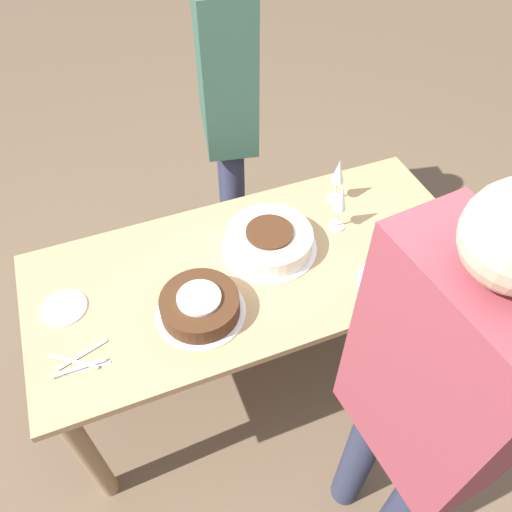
{
  "coord_description": "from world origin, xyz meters",
  "views": [
    {
      "loc": [
        -0.44,
        -1.11,
        2.17
      ],
      "look_at": [
        0.0,
        0.0,
        0.82
      ],
      "focal_mm": 35.0,
      "sensor_mm": 36.0,
      "label": 1
    }
  ],
  "objects_px": {
    "cake_front_chocolate": "(200,305)",
    "person_cutting": "(426,402)",
    "person_watching": "(227,95)",
    "wine_glass_far": "(341,200)",
    "wine_glass_near": "(338,173)",
    "cake_center_white": "(269,240)"
  },
  "relations": [
    {
      "from": "cake_front_chocolate",
      "to": "person_cutting",
      "type": "relative_size",
      "value": 0.18
    },
    {
      "from": "person_watching",
      "to": "wine_glass_far",
      "type": "bearing_deg",
      "value": 28.27
    },
    {
      "from": "person_cutting",
      "to": "wine_glass_near",
      "type": "bearing_deg",
      "value": -22.12
    },
    {
      "from": "person_cutting",
      "to": "person_watching",
      "type": "distance_m",
      "value": 1.53
    },
    {
      "from": "cake_center_white",
      "to": "person_watching",
      "type": "height_order",
      "value": "person_watching"
    },
    {
      "from": "wine_glass_far",
      "to": "person_watching",
      "type": "distance_m",
      "value": 0.73
    },
    {
      "from": "wine_glass_far",
      "to": "person_watching",
      "type": "xyz_separation_m",
      "value": [
        -0.21,
        0.69,
        0.1
      ]
    },
    {
      "from": "cake_center_white",
      "to": "cake_front_chocolate",
      "type": "xyz_separation_m",
      "value": [
        -0.33,
        -0.19,
        -0.0
      ]
    },
    {
      "from": "cake_front_chocolate",
      "to": "wine_glass_far",
      "type": "xyz_separation_m",
      "value": [
        0.62,
        0.2,
        0.1
      ]
    },
    {
      "from": "wine_glass_far",
      "to": "person_cutting",
      "type": "height_order",
      "value": "person_cutting"
    },
    {
      "from": "cake_front_chocolate",
      "to": "person_cutting",
      "type": "bearing_deg",
      "value": -58.36
    },
    {
      "from": "cake_center_white",
      "to": "person_watching",
      "type": "relative_size",
      "value": 0.22
    },
    {
      "from": "person_cutting",
      "to": "person_watching",
      "type": "bearing_deg",
      "value": -6.14
    },
    {
      "from": "cake_center_white",
      "to": "wine_glass_near",
      "type": "distance_m",
      "value": 0.4
    },
    {
      "from": "cake_front_chocolate",
      "to": "wine_glass_far",
      "type": "bearing_deg",
      "value": 17.84
    },
    {
      "from": "cake_center_white",
      "to": "wine_glass_far",
      "type": "xyz_separation_m",
      "value": [
        0.29,
        0.01,
        0.1
      ]
    },
    {
      "from": "cake_front_chocolate",
      "to": "wine_glass_far",
      "type": "height_order",
      "value": "wine_glass_far"
    },
    {
      "from": "cake_front_chocolate",
      "to": "wine_glass_near",
      "type": "relative_size",
      "value": 1.56
    },
    {
      "from": "cake_front_chocolate",
      "to": "person_watching",
      "type": "xyz_separation_m",
      "value": [
        0.41,
        0.89,
        0.2
      ]
    },
    {
      "from": "cake_center_white",
      "to": "person_cutting",
      "type": "relative_size",
      "value": 0.21
    },
    {
      "from": "wine_glass_far",
      "to": "person_watching",
      "type": "height_order",
      "value": "person_watching"
    },
    {
      "from": "cake_center_white",
      "to": "wine_glass_near",
      "type": "height_order",
      "value": "wine_glass_near"
    }
  ]
}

